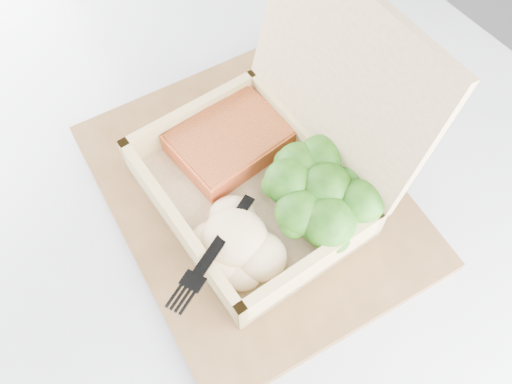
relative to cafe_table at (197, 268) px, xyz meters
The scene contains 9 objects.
floor 0.65m from the cafe_table, 137.13° to the right, with size 4.00×4.00×0.00m, color gray.
cafe_table is the anchor object (origin of this frame).
serving_tray 0.22m from the cafe_table, 34.05° to the left, with size 0.34×0.27×0.01m, color brown.
takeout_container 0.28m from the cafe_table, 40.54° to the left, with size 0.28×0.27×0.20m.
salmon_fillet 0.24m from the cafe_table, 76.65° to the left, with size 0.09×0.11×0.02m, color orange.
broccoli_pile 0.28m from the cafe_table, 26.18° to the left, with size 0.12×0.12×0.04m, color #327B1B, non-canonical shape.
mashed_potatoes 0.25m from the cafe_table, 13.19° to the right, with size 0.10×0.09×0.03m, color beige.
plastic_fork 0.26m from the cafe_table, ahead, with size 0.03×0.14×0.02m.
receipt 0.32m from the cafe_table, 59.58° to the left, with size 0.07×0.13×0.00m, color white.
Camera 1 is at (0.47, 0.02, 1.29)m, focal length 40.00 mm.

